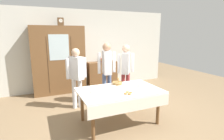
{
  "coord_description": "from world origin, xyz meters",
  "views": [
    {
      "loc": [
        -1.58,
        -3.42,
        1.93
      ],
      "look_at": [
        0.0,
        0.2,
        1.1
      ],
      "focal_mm": 28.38,
      "sensor_mm": 36.0,
      "label": 1
    }
  ],
  "objects_px": {
    "tea_cup_mid_right": "(140,86)",
    "person_by_cabinet": "(126,67)",
    "wall_cabinet": "(59,60)",
    "person_beside_shelf": "(76,73)",
    "spoon_back_edge": "(135,90)",
    "pastry_plate": "(128,94)",
    "mantel_clock": "(61,22)",
    "person_behind_table_right": "(107,67)",
    "spoon_near_right": "(94,97)",
    "tea_cup_far_left": "(114,87)",
    "dining_table": "(120,94)",
    "tea_cup_back_edge": "(92,92)",
    "book_stack": "(102,60)",
    "bread_basket": "(117,83)",
    "bookshelf_low": "(102,74)"
  },
  "relations": [
    {
      "from": "tea_cup_far_left",
      "to": "spoon_near_right",
      "type": "relative_size",
      "value": 1.09
    },
    {
      "from": "tea_cup_far_left",
      "to": "bread_basket",
      "type": "relative_size",
      "value": 0.54
    },
    {
      "from": "spoon_back_edge",
      "to": "person_beside_shelf",
      "type": "distance_m",
      "value": 1.61
    },
    {
      "from": "person_behind_table_right",
      "to": "person_by_cabinet",
      "type": "bearing_deg",
      "value": -2.91
    },
    {
      "from": "tea_cup_mid_right",
      "to": "bread_basket",
      "type": "distance_m",
      "value": 0.53
    },
    {
      "from": "book_stack",
      "to": "tea_cup_mid_right",
      "type": "height_order",
      "value": "book_stack"
    },
    {
      "from": "mantel_clock",
      "to": "pastry_plate",
      "type": "relative_size",
      "value": 0.86
    },
    {
      "from": "spoon_near_right",
      "to": "spoon_back_edge",
      "type": "distance_m",
      "value": 0.93
    },
    {
      "from": "spoon_back_edge",
      "to": "spoon_near_right",
      "type": "bearing_deg",
      "value": -175.79
    },
    {
      "from": "bookshelf_low",
      "to": "dining_table",
      "type": "bearing_deg",
      "value": -102.5
    },
    {
      "from": "pastry_plate",
      "to": "spoon_near_right",
      "type": "height_order",
      "value": "pastry_plate"
    },
    {
      "from": "tea_cup_mid_right",
      "to": "person_by_cabinet",
      "type": "height_order",
      "value": "person_by_cabinet"
    },
    {
      "from": "mantel_clock",
      "to": "person_behind_table_right",
      "type": "distance_m",
      "value": 2.1
    },
    {
      "from": "dining_table",
      "to": "wall_cabinet",
      "type": "bearing_deg",
      "value": 109.16
    },
    {
      "from": "wall_cabinet",
      "to": "tea_cup_mid_right",
      "type": "distance_m",
      "value": 2.93
    },
    {
      "from": "pastry_plate",
      "to": "bookshelf_low",
      "type": "bearing_deg",
      "value": 79.2
    },
    {
      "from": "dining_table",
      "to": "spoon_back_edge",
      "type": "xyz_separation_m",
      "value": [
        0.29,
        -0.1,
        0.1
      ]
    },
    {
      "from": "spoon_back_edge",
      "to": "person_beside_shelf",
      "type": "xyz_separation_m",
      "value": [
        -0.95,
        1.28,
        0.19
      ]
    },
    {
      "from": "person_behind_table_right",
      "to": "tea_cup_far_left",
      "type": "bearing_deg",
      "value": -103.88
    },
    {
      "from": "tea_cup_back_edge",
      "to": "tea_cup_mid_right",
      "type": "relative_size",
      "value": 1.0
    },
    {
      "from": "mantel_clock",
      "to": "tea_cup_far_left",
      "type": "bearing_deg",
      "value": -73.84
    },
    {
      "from": "mantel_clock",
      "to": "person_by_cabinet",
      "type": "bearing_deg",
      "value": -42.77
    },
    {
      "from": "wall_cabinet",
      "to": "book_stack",
      "type": "distance_m",
      "value": 1.49
    },
    {
      "from": "pastry_plate",
      "to": "mantel_clock",
      "type": "bearing_deg",
      "value": 105.68
    },
    {
      "from": "pastry_plate",
      "to": "spoon_near_right",
      "type": "distance_m",
      "value": 0.68
    },
    {
      "from": "mantel_clock",
      "to": "pastry_plate",
      "type": "height_order",
      "value": "mantel_clock"
    },
    {
      "from": "wall_cabinet",
      "to": "person_behind_table_right",
      "type": "relative_size",
      "value": 1.28
    },
    {
      "from": "person_by_cabinet",
      "to": "tea_cup_far_left",
      "type": "bearing_deg",
      "value": -129.11
    },
    {
      "from": "tea_cup_back_edge",
      "to": "tea_cup_far_left",
      "type": "distance_m",
      "value": 0.53
    },
    {
      "from": "book_stack",
      "to": "pastry_plate",
      "type": "relative_size",
      "value": 0.83
    },
    {
      "from": "tea_cup_back_edge",
      "to": "tea_cup_mid_right",
      "type": "height_order",
      "value": "same"
    },
    {
      "from": "spoon_near_right",
      "to": "spoon_back_edge",
      "type": "height_order",
      "value": "same"
    },
    {
      "from": "spoon_back_edge",
      "to": "person_by_cabinet",
      "type": "relative_size",
      "value": 0.07
    },
    {
      "from": "dining_table",
      "to": "tea_cup_mid_right",
      "type": "relative_size",
      "value": 13.25
    },
    {
      "from": "wall_cabinet",
      "to": "person_beside_shelf",
      "type": "xyz_separation_m",
      "value": [
        0.24,
        -1.41,
        -0.13
      ]
    },
    {
      "from": "tea_cup_mid_right",
      "to": "pastry_plate",
      "type": "relative_size",
      "value": 0.46
    },
    {
      "from": "wall_cabinet",
      "to": "spoon_back_edge",
      "type": "height_order",
      "value": "wall_cabinet"
    },
    {
      "from": "wall_cabinet",
      "to": "pastry_plate",
      "type": "relative_size",
      "value": 7.65
    },
    {
      "from": "pastry_plate",
      "to": "wall_cabinet",
      "type": "bearing_deg",
      "value": 107.81
    },
    {
      "from": "book_stack",
      "to": "tea_cup_mid_right",
      "type": "relative_size",
      "value": 1.78
    },
    {
      "from": "book_stack",
      "to": "pastry_plate",
      "type": "distance_m",
      "value": 2.99
    },
    {
      "from": "wall_cabinet",
      "to": "bread_basket",
      "type": "relative_size",
      "value": 8.93
    },
    {
      "from": "dining_table",
      "to": "person_behind_table_right",
      "type": "relative_size",
      "value": 1.03
    },
    {
      "from": "bookshelf_low",
      "to": "spoon_near_right",
      "type": "xyz_separation_m",
      "value": [
        -1.23,
        -2.81,
        0.29
      ]
    },
    {
      "from": "wall_cabinet",
      "to": "spoon_near_right",
      "type": "height_order",
      "value": "wall_cabinet"
    },
    {
      "from": "spoon_near_right",
      "to": "person_behind_table_right",
      "type": "relative_size",
      "value": 0.07
    },
    {
      "from": "bookshelf_low",
      "to": "spoon_back_edge",
      "type": "relative_size",
      "value": 8.85
    },
    {
      "from": "tea_cup_mid_right",
      "to": "tea_cup_back_edge",
      "type": "bearing_deg",
      "value": 179.48
    },
    {
      "from": "wall_cabinet",
      "to": "person_beside_shelf",
      "type": "relative_size",
      "value": 1.38
    },
    {
      "from": "bread_basket",
      "to": "spoon_near_right",
      "type": "relative_size",
      "value": 2.02
    }
  ]
}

